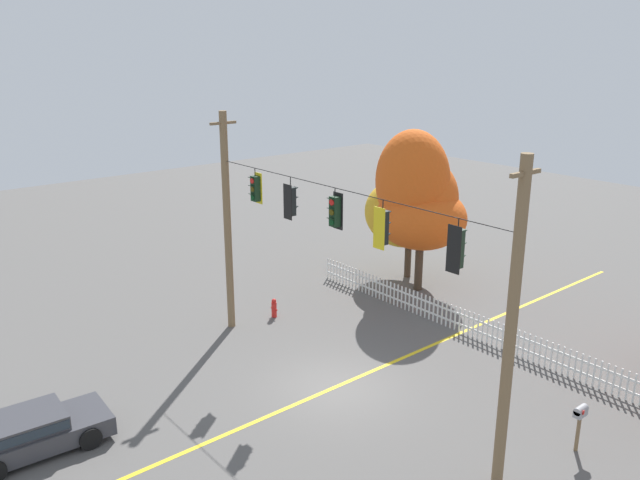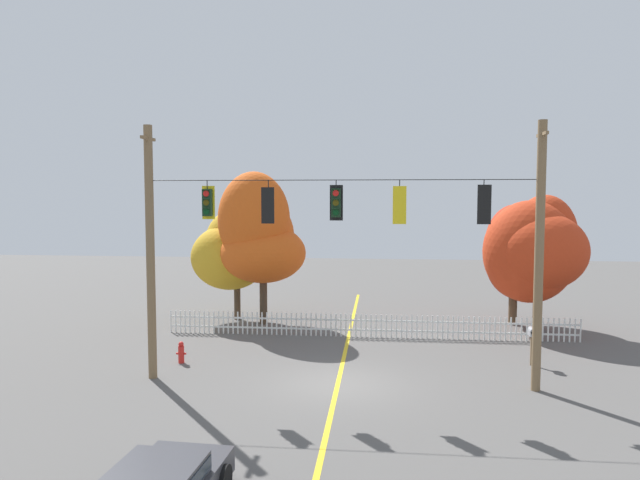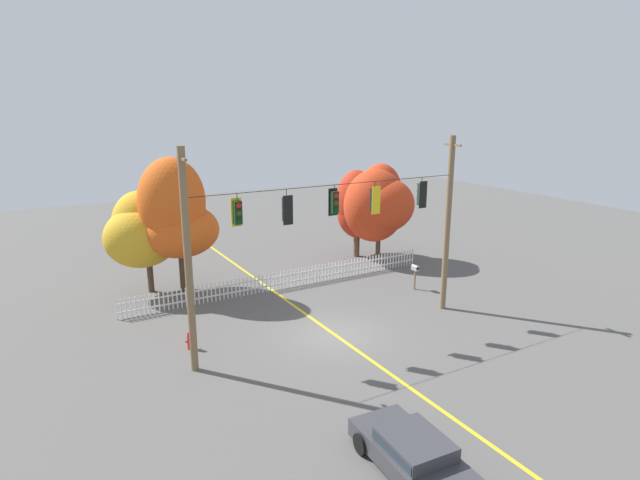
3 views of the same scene
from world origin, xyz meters
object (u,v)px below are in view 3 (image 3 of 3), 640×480
object	(u,v)px
parked_car	(412,452)
traffic_signal_eastbound_side	(238,213)
traffic_signal_westbound_side	(374,200)
fire_hydrant	(190,340)
autumn_maple_far_west	(379,203)
autumn_maple_near_fence	(141,231)
traffic_signal_northbound_primary	(334,202)
traffic_signal_southbound_primary	(287,210)
traffic_signal_northbound_secondary	(421,194)
autumn_oak_far_east	(359,207)
autumn_maple_mid	(175,216)
roadside_mailbox	(415,270)

from	to	relation	value
parked_car	traffic_signal_eastbound_side	bearing A→B (deg)	100.06
traffic_signal_westbound_side	fire_hydrant	world-z (taller)	traffic_signal_westbound_side
autumn_maple_far_west	parked_car	bearing A→B (deg)	-123.24
autumn_maple_near_fence	autumn_maple_far_west	bearing A→B (deg)	-5.31
traffic_signal_northbound_primary	parked_car	xyz separation A→B (m)	(-2.76, -8.81, -5.45)
traffic_signal_westbound_side	fire_hydrant	size ratio (longest dim) A/B	1.75
parked_car	traffic_signal_southbound_primary	bearing A→B (deg)	86.64
traffic_signal_eastbound_side	autumn_maple_far_west	distance (m)	15.63
traffic_signal_eastbound_side	traffic_signal_westbound_side	bearing A→B (deg)	-0.17
traffic_signal_southbound_primary	autumn_maple_near_fence	distance (m)	10.91
traffic_signal_northbound_secondary	autumn_oak_far_east	distance (m)	11.05
autumn_maple_far_west	autumn_maple_near_fence	bearing A→B (deg)	174.69
traffic_signal_northbound_secondary	autumn_maple_mid	xyz separation A→B (m)	(-9.18, 8.90, -1.68)
traffic_signal_northbound_secondary	autumn_maple_mid	distance (m)	12.90
traffic_signal_northbound_primary	traffic_signal_westbound_side	distance (m)	2.06
traffic_signal_southbound_primary	autumn_oak_far_east	size ratio (longest dim) A/B	0.24
autumn_maple_mid	autumn_oak_far_east	xyz separation A→B (m)	(12.60, 1.27, -0.96)
traffic_signal_southbound_primary	traffic_signal_northbound_primary	bearing A→B (deg)	0.49
autumn_maple_mid	traffic_signal_eastbound_side	bearing A→B (deg)	-89.15
traffic_signal_northbound_secondary	autumn_maple_near_fence	bearing A→B (deg)	137.47
traffic_signal_westbound_side	traffic_signal_northbound_secondary	bearing A→B (deg)	-0.01
traffic_signal_northbound_secondary	roadside_mailbox	world-z (taller)	traffic_signal_northbound_secondary
autumn_maple_near_fence	roadside_mailbox	world-z (taller)	autumn_maple_near_fence
autumn_maple_near_fence	traffic_signal_northbound_primary	bearing A→B (deg)	-58.44
traffic_signal_northbound_secondary	autumn_maple_mid	world-z (taller)	autumn_maple_mid
parked_car	fire_hydrant	bearing A→B (deg)	106.79
traffic_signal_northbound_primary	traffic_signal_northbound_secondary	distance (m)	4.72
fire_hydrant	roadside_mailbox	distance (m)	13.11
autumn_maple_mid	parked_car	bearing A→B (deg)	-84.53
autumn_maple_near_fence	autumn_maple_mid	xyz separation A→B (m)	(1.62, -1.00, 0.88)
traffic_signal_northbound_primary	traffic_signal_westbound_side	world-z (taller)	same
autumn_maple_near_fence	parked_car	world-z (taller)	autumn_maple_near_fence
traffic_signal_northbound_secondary	traffic_signal_northbound_primary	bearing A→B (deg)	179.76
autumn_maple_near_fence	roadside_mailbox	bearing A→B (deg)	-28.00
traffic_signal_westbound_side	traffic_signal_southbound_primary	bearing A→B (deg)	180.00
autumn_oak_far_east	autumn_maple_far_west	bearing A→B (deg)	-74.53
traffic_signal_northbound_primary	autumn_maple_mid	world-z (taller)	autumn_maple_mid
autumn_maple_mid	autumn_oak_far_east	distance (m)	12.70
traffic_signal_northbound_primary	roadside_mailbox	distance (m)	9.07
autumn_maple_near_fence	autumn_maple_mid	world-z (taller)	autumn_maple_mid
traffic_signal_northbound_primary	autumn_oak_far_east	bearing A→B (deg)	51.26
traffic_signal_westbound_side	autumn_maple_near_fence	bearing A→B (deg)	129.38
autumn_maple_near_fence	autumn_maple_mid	size ratio (longest dim) A/B	0.75
autumn_maple_mid	fire_hydrant	world-z (taller)	autumn_maple_mid
traffic_signal_westbound_side	autumn_maple_far_west	bearing A→B (deg)	52.57
autumn_oak_far_east	fire_hydrant	size ratio (longest dim) A/B	7.20
autumn_maple_near_fence	traffic_signal_westbound_side	bearing A→B (deg)	-50.62
traffic_signal_southbound_primary	traffic_signal_westbound_side	distance (m)	4.30
autumn_oak_far_east	traffic_signal_southbound_primary	bearing A→B (deg)	-135.62
traffic_signal_northbound_secondary	fire_hydrant	world-z (taller)	traffic_signal_northbound_secondary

